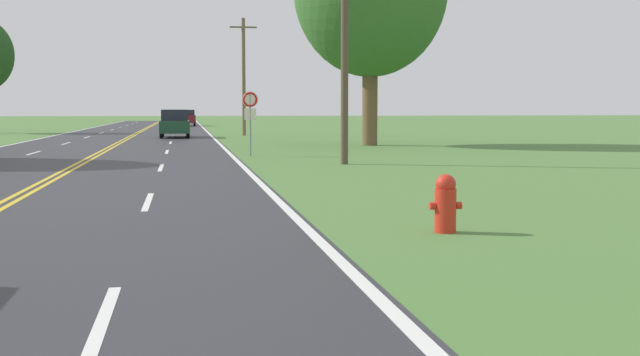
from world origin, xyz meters
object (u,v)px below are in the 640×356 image
Objects in this scene: traffic_sign at (250,108)px; car_dark_green_suv_mid_near at (175,123)px; fire_hydrant at (445,203)px; car_maroon_suv_mid_far at (187,117)px.

traffic_sign is 0.52× the size of car_dark_green_suv_mid_near.
car_dark_green_suv_mid_near is (-4.26, 39.41, 0.48)m from fire_hydrant.
fire_hydrant is at bearing 6.08° from car_dark_green_suv_mid_near.
fire_hydrant is at bearing 2.84° from car_maroon_suv_mid_far.
car_maroon_suv_mid_far is at bearing 92.63° from fire_hydrant.
traffic_sign is at bearing 2.46° from car_maroon_suv_mid_far.
car_dark_green_suv_mid_near is (-3.02, 20.21, -0.91)m from traffic_sign.
car_maroon_suv_mid_far is (-3.36, 73.11, 0.47)m from fire_hydrant.
car_dark_green_suv_mid_near reaches higher than car_maroon_suv_mid_far.
car_dark_green_suv_mid_near reaches higher than fire_hydrant.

